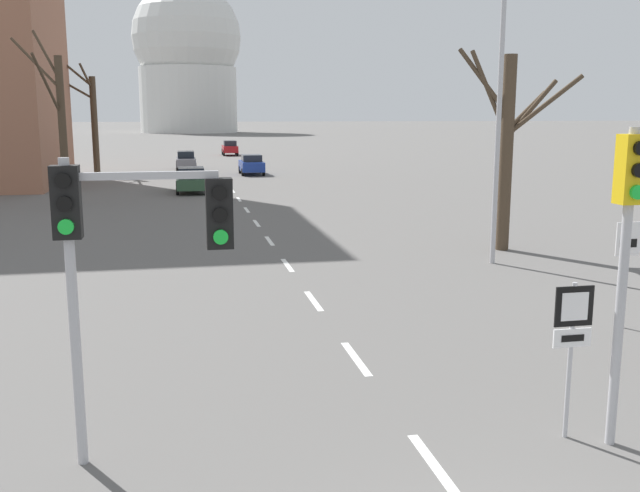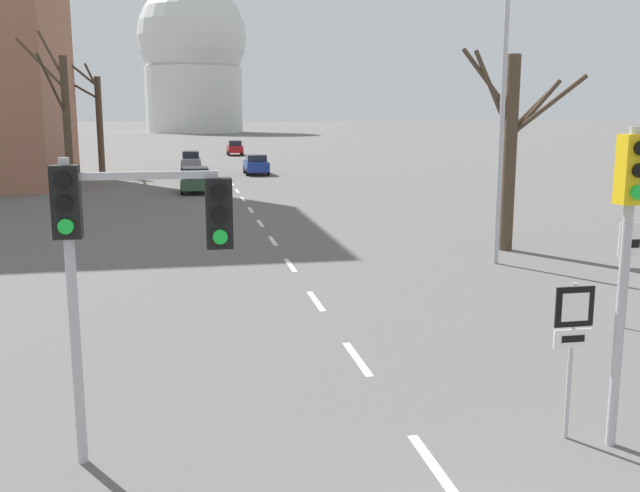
{
  "view_description": "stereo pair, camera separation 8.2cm",
  "coord_description": "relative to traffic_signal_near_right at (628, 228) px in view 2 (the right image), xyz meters",
  "views": [
    {
      "loc": [
        -3.35,
        -5.36,
        4.81
      ],
      "look_at": [
        -1.3,
        4.88,
        2.86
      ],
      "focal_mm": 40.0,
      "sensor_mm": 36.0,
      "label": 1
    },
    {
      "loc": [
        -3.27,
        -5.38,
        4.81
      ],
      "look_at": [
        -1.3,
        4.88,
        2.86
      ],
      "focal_mm": 40.0,
      "sensor_mm": 36.0,
      "label": 2
    }
  ],
  "objects": [
    {
      "name": "speed_limit_sign",
      "position": [
        3.66,
        5.17,
        -1.56
      ],
      "size": [
        0.6,
        0.08,
        2.48
      ],
      "color": "#B2B2B7",
      "rests_on": "ground_plane"
    },
    {
      "name": "bare_tree_left_far",
      "position": [
        -12.04,
        30.63,
        1.08
      ],
      "size": [
        2.84,
        4.3,
        9.05
      ],
      "color": "#473828",
      "rests_on": "ground_plane"
    },
    {
      "name": "lane_stripe_4",
      "position": [
        -2.78,
        17.83,
        -3.24
      ],
      "size": [
        0.16,
        2.0,
        0.01
      ],
      "primitive_type": "cube",
      "color": "silver",
      "rests_on": "ground_plane"
    },
    {
      "name": "lane_stripe_0",
      "position": [
        -2.78,
        -0.17,
        -3.24
      ],
      "size": [
        0.16,
        2.0,
        0.01
      ],
      "primitive_type": "cube",
      "color": "silver",
      "rests_on": "ground_plane"
    },
    {
      "name": "lane_stripe_8",
      "position": [
        -2.78,
        35.83,
        -3.24
      ],
      "size": [
        0.16,
        2.0,
        0.01
      ],
      "primitive_type": "cube",
      "color": "silver",
      "rests_on": "ground_plane"
    },
    {
      "name": "traffic_signal_near_right",
      "position": [
        0.0,
        0.0,
        0.0
      ],
      "size": [
        0.36,
        0.34,
        4.63
      ],
      "color": "#B2B2B7",
      "rests_on": "ground_plane"
    },
    {
      "name": "lane_stripe_6",
      "position": [
        -2.78,
        26.83,
        -3.24
      ],
      "size": [
        0.16,
        2.0,
        0.01
      ],
      "primitive_type": "cube",
      "color": "silver",
      "rests_on": "ground_plane"
    },
    {
      "name": "traffic_signal_near_left",
      "position": [
        -6.84,
        0.9,
        -0.03
      ],
      "size": [
        2.34,
        0.34,
        4.25
      ],
      "color": "#B2B2B7",
      "rests_on": "ground_plane"
    },
    {
      "name": "sedan_near_right",
      "position": [
        -5.39,
        53.93,
        -2.44
      ],
      "size": [
        1.7,
        4.21,
        1.58
      ],
      "color": "slate",
      "rests_on": "ground_plane"
    },
    {
      "name": "sedan_near_left",
      "position": [
        -0.14,
        74.01,
        -2.38
      ],
      "size": [
        1.72,
        3.91,
        1.68
      ],
      "color": "maroon",
      "rests_on": "ground_plane"
    },
    {
      "name": "lane_stripe_2",
      "position": [
        -2.78,
        8.83,
        -3.24
      ],
      "size": [
        0.16,
        2.0,
        0.01
      ],
      "primitive_type": "cube",
      "color": "silver",
      "rests_on": "ground_plane"
    },
    {
      "name": "lane_stripe_3",
      "position": [
        -2.78,
        13.33,
        -3.24
      ],
      "size": [
        0.16,
        2.0,
        0.01
      ],
      "primitive_type": "cube",
      "color": "silver",
      "rests_on": "ground_plane"
    },
    {
      "name": "sedan_mid_centre",
      "position": [
        -0.37,
        47.68,
        -2.44
      ],
      "size": [
        1.82,
        3.91,
        1.58
      ],
      "color": "navy",
      "rests_on": "ground_plane"
    },
    {
      "name": "street_lamp_right",
      "position": [
        3.55,
        12.35,
        2.46
      ],
      "size": [
        1.75,
        0.36,
        9.55
      ],
      "color": "#B2B2B7",
      "rests_on": "ground_plane"
    },
    {
      "name": "lane_stripe_5",
      "position": [
        -2.78,
        22.33,
        -3.24
      ],
      "size": [
        0.16,
        2.0,
        0.01
      ],
      "primitive_type": "cube",
      "color": "silver",
      "rests_on": "ground_plane"
    },
    {
      "name": "bare_tree_left_near",
      "position": [
        -12.48,
        49.74,
        1.02
      ],
      "size": [
        3.03,
        1.93,
        9.29
      ],
      "color": "#473828",
      "rests_on": "ground_plane"
    },
    {
      "name": "lane_stripe_7",
      "position": [
        -2.78,
        31.33,
        -3.24
      ],
      "size": [
        0.16,
        2.0,
        0.01
      ],
      "primitive_type": "cube",
      "color": "silver",
      "rests_on": "ground_plane"
    },
    {
      "name": "sedan_far_left",
      "position": [
        -5.33,
        35.57,
        -2.46
      ],
      "size": [
        1.87,
        4.41,
        1.54
      ],
      "color": "#2D4C33",
      "rests_on": "ground_plane"
    },
    {
      "name": "bare_tree_right_near",
      "position": [
        5.22,
        14.52,
        0.54
      ],
      "size": [
        3.66,
        2.39,
        7.1
      ],
      "color": "#473828",
      "rests_on": "ground_plane"
    },
    {
      "name": "route_sign_post",
      "position": [
        -0.54,
        0.32,
        -1.61
      ],
      "size": [
        0.6,
        0.08,
        2.39
      ],
      "color": "#B2B2B7",
      "rests_on": "ground_plane"
    },
    {
      "name": "capitol_dome",
      "position": [
        -2.78,
        173.68,
        14.87
      ],
      "size": [
        26.32,
        26.32,
        37.17
      ],
      "color": "silver",
      "rests_on": "ground_plane"
    },
    {
      "name": "lane_stripe_1",
      "position": [
        -2.78,
        4.33,
        -3.24
      ],
      "size": [
        0.16,
        2.0,
        0.01
      ],
      "primitive_type": "cube",
      "color": "silver",
      "rests_on": "ground_plane"
    },
    {
      "name": "lane_stripe_9",
      "position": [
        -2.78,
        40.33,
        -3.24
      ],
      "size": [
        0.16,
        2.0,
        0.01
      ],
      "primitive_type": "cube",
      "color": "silver",
      "rests_on": "ground_plane"
    }
  ]
}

